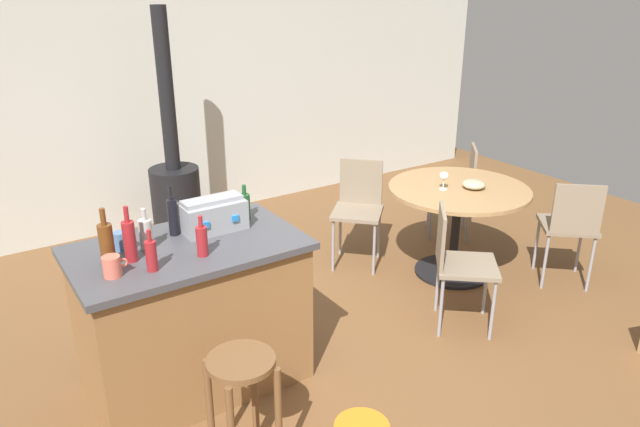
% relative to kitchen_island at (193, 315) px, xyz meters
% --- Properties ---
extents(ground_plane, '(8.80, 8.80, 0.00)m').
position_rel_kitchen_island_xyz_m(ground_plane, '(0.80, -0.26, -0.46)').
color(ground_plane, brown).
extents(back_wall, '(8.00, 0.10, 2.70)m').
position_rel_kitchen_island_xyz_m(back_wall, '(0.80, 2.64, 0.89)').
color(back_wall, beige).
rests_on(back_wall, ground_plane).
extents(kitchen_island, '(1.27, 0.77, 0.91)m').
position_rel_kitchen_island_xyz_m(kitchen_island, '(0.00, 0.00, 0.00)').
color(kitchen_island, olive).
rests_on(kitchen_island, ground_plane).
extents(wooden_stool, '(0.33, 0.33, 0.63)m').
position_rel_kitchen_island_xyz_m(wooden_stool, '(-0.06, -0.76, 0.00)').
color(wooden_stool, brown).
rests_on(wooden_stool, ground_plane).
extents(dining_table, '(1.11, 1.11, 0.75)m').
position_rel_kitchen_island_xyz_m(dining_table, '(2.32, 0.18, 0.12)').
color(dining_table, black).
rests_on(dining_table, ground_plane).
extents(folding_chair_near, '(0.57, 0.57, 0.87)m').
position_rel_kitchen_island_xyz_m(folding_chair_near, '(1.80, 0.80, 0.06)').
color(folding_chair_near, '#7F705B').
rests_on(folding_chair_near, ground_plane).
extents(folding_chair_far, '(0.56, 0.56, 0.86)m').
position_rel_kitchen_island_xyz_m(folding_chair_far, '(1.75, -0.39, 0.05)').
color(folding_chair_far, '#7F705B').
rests_on(folding_chair_far, ground_plane).
extents(folding_chair_left, '(0.56, 0.56, 0.88)m').
position_rel_kitchen_island_xyz_m(folding_chair_left, '(2.91, -0.44, 0.07)').
color(folding_chair_left, '#7F705B').
rests_on(folding_chair_left, ground_plane).
extents(folding_chair_right, '(0.56, 0.56, 0.86)m').
position_rel_kitchen_island_xyz_m(folding_chair_right, '(2.92, 0.74, 0.05)').
color(folding_chair_right, '#7F705B').
rests_on(folding_chair_right, ground_plane).
extents(wood_stove, '(0.44, 0.45, 2.09)m').
position_rel_kitchen_island_xyz_m(wood_stove, '(0.66, 2.01, 0.06)').
color(wood_stove, black).
rests_on(wood_stove, ground_plane).
extents(toolbox, '(0.37, 0.22, 0.20)m').
position_rel_kitchen_island_xyz_m(toolbox, '(0.22, 0.12, 0.55)').
color(toolbox, gray).
rests_on(toolbox, kitchen_island).
extents(bottle_0, '(0.07, 0.07, 0.32)m').
position_rel_kitchen_island_xyz_m(bottle_0, '(-0.43, -0.02, 0.57)').
color(bottle_0, '#603314').
rests_on(bottle_0, kitchen_island).
extents(bottle_1, '(0.06, 0.06, 0.23)m').
position_rel_kitchen_island_xyz_m(bottle_1, '(0.02, -0.17, 0.54)').
color(bottle_1, maroon).
rests_on(bottle_1, kitchen_island).
extents(bottle_2, '(0.06, 0.06, 0.22)m').
position_rel_kitchen_island_xyz_m(bottle_2, '(-0.26, -0.20, 0.54)').
color(bottle_2, maroon).
rests_on(bottle_2, kitchen_island).
extents(bottle_3, '(0.07, 0.07, 0.22)m').
position_rel_kitchen_island_xyz_m(bottle_3, '(0.45, 0.17, 0.54)').
color(bottle_3, '#194C23').
rests_on(bottle_3, kitchen_island).
extents(bottle_4, '(0.07, 0.07, 0.30)m').
position_rel_kitchen_island_xyz_m(bottle_4, '(-0.31, -0.03, 0.57)').
color(bottle_4, maroon).
rests_on(bottle_4, kitchen_island).
extents(bottle_5, '(0.06, 0.06, 0.30)m').
position_rel_kitchen_island_xyz_m(bottle_5, '(-0.00, 0.17, 0.57)').
color(bottle_5, black).
rests_on(bottle_5, kitchen_island).
extents(bottle_6, '(0.07, 0.07, 0.23)m').
position_rel_kitchen_island_xyz_m(bottle_6, '(-0.20, 0.07, 0.54)').
color(bottle_6, '#B7B2AD').
rests_on(bottle_6, kitchen_island).
extents(cup_0, '(0.11, 0.08, 0.10)m').
position_rel_kitchen_island_xyz_m(cup_0, '(-0.32, 0.14, 0.50)').
color(cup_0, '#4C7099').
rests_on(cup_0, kitchen_island).
extents(cup_1, '(0.13, 0.09, 0.11)m').
position_rel_kitchen_island_xyz_m(cup_1, '(-0.44, -0.15, 0.51)').
color(cup_1, '#DB6651').
rests_on(cup_1, kitchen_island).
extents(wine_glass, '(0.07, 0.07, 0.14)m').
position_rel_kitchen_island_xyz_m(wine_glass, '(2.18, 0.21, 0.40)').
color(wine_glass, silver).
rests_on(wine_glass, dining_table).
extents(serving_bowl, '(0.18, 0.18, 0.07)m').
position_rel_kitchen_island_xyz_m(serving_bowl, '(2.39, 0.10, 0.33)').
color(serving_bowl, tan).
rests_on(serving_bowl, dining_table).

